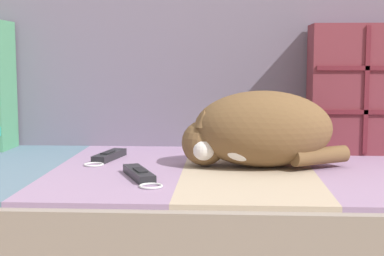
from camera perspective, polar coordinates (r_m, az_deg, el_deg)
couch at (r=1.51m, az=-0.70°, el=-11.82°), size 1.96×0.88×0.43m
sofa_backrest at (r=1.80m, az=0.11°, el=7.53°), size 1.92×0.14×0.57m
sleeping_cat at (r=1.42m, az=6.30°, el=-0.30°), size 0.40×0.22×0.18m
game_remote_near at (r=1.54m, az=-8.12°, el=-2.73°), size 0.08×0.20×0.02m
game_remote_far at (r=1.29m, az=-5.10°, el=-4.52°), size 0.12×0.21×0.02m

